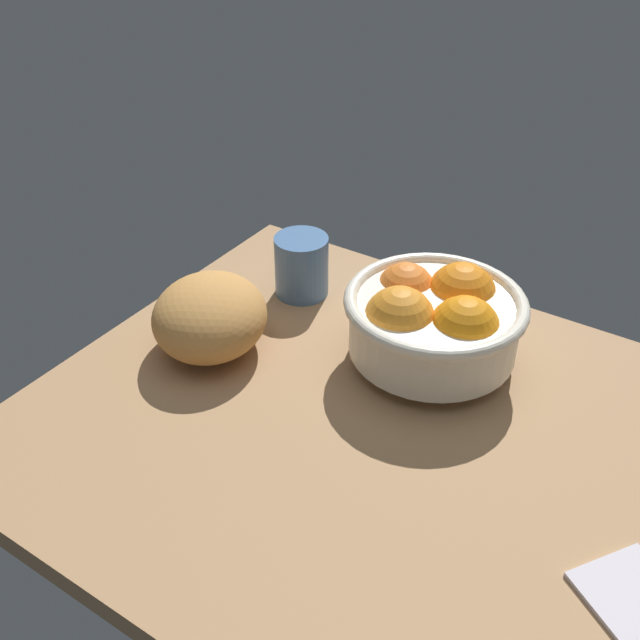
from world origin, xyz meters
The scene contains 4 objects.
ground_plane centered at (0.00, 0.00, -1.50)cm, with size 83.88×63.72×3.00cm, color #AA7F56.
fruit_bowl centered at (-4.50, 14.26, 6.06)cm, with size 21.71×21.71×11.26cm.
bread_loaf centered at (-28.56, 1.57, 4.59)cm, with size 15.75×14.10×9.18cm, color #C88A46.
mug centered at (-26.39, 18.47, 4.29)cm, with size 7.87×10.99×8.58cm.
Camera 1 is at (23.51, -53.35, 56.62)cm, focal length 41.50 mm.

